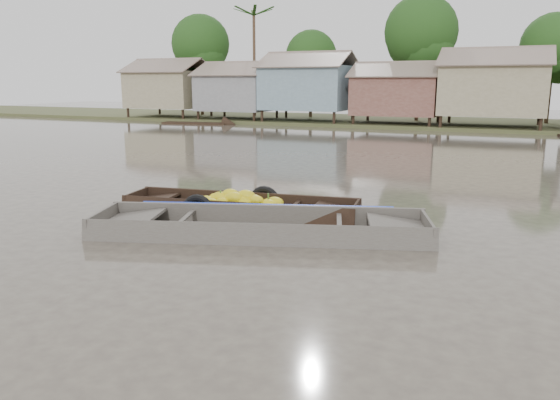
% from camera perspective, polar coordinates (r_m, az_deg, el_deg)
% --- Properties ---
extents(ground, '(120.00, 120.00, 0.00)m').
position_cam_1_polar(ground, '(11.05, -0.21, -4.55)').
color(ground, '#463D36').
rests_on(ground, ground).
extents(riverbank, '(120.00, 12.47, 10.22)m').
position_cam_1_polar(riverbank, '(41.56, 22.34, 11.25)').
color(riverbank, '#384723').
rests_on(riverbank, ground).
extents(banana_boat, '(5.98, 2.24, 0.84)m').
position_cam_1_polar(banana_boat, '(13.56, -4.52, -0.64)').
color(banana_boat, black).
rests_on(banana_boat, ground).
extents(viewer_boat, '(7.38, 3.99, 0.58)m').
position_cam_1_polar(viewer_boat, '(11.74, -1.92, -3.27)').
color(viewer_boat, '#47413C').
rests_on(viewer_boat, ground).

